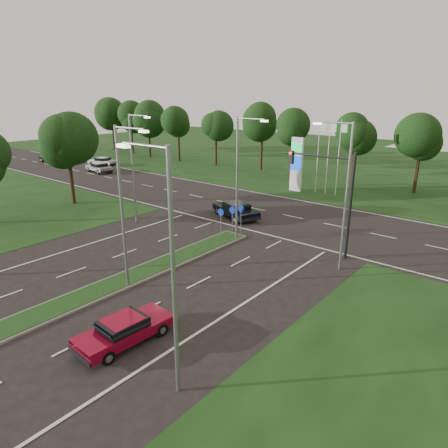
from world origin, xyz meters
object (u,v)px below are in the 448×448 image
Objects in this scene: far_car_a at (99,167)px; far_car_c at (51,158)px; red_sedan at (124,329)px; far_car_d at (48,152)px; navy_sedan at (236,210)px; far_car_b at (102,161)px.

far_car_c is at bearing 96.21° from far_car_a.
red_sedan is 63.01m from far_car_d.
far_car_a is 13.63m from far_car_c.
navy_sedan reaches higher than red_sedan.
far_car_d is at bearing 158.26° from red_sedan.
navy_sedan is at bearing 116.61° from red_sedan.
navy_sedan is 1.15× the size of far_car_d.
navy_sedan is at bearing -96.31° from far_car_c.
red_sedan is at bearing -115.25° from far_car_a.
red_sedan is 0.95× the size of far_car_d.
far_car_c is (-41.81, 5.06, -0.01)m from navy_sedan.
far_car_b is 16.70m from far_car_d.
red_sedan is 48.36m from far_car_b.
far_car_a is 1.03× the size of far_car_b.
red_sedan is 19.57m from navy_sedan.
far_car_c reaches higher than far_car_b.
far_car_d is (-16.70, -0.01, 0.00)m from far_car_b.
far_car_a is (-36.02, 22.78, 0.07)m from red_sedan.
far_car_d is at bearing 75.33° from far_car_b.
far_car_c is (-49.65, 22.99, 0.08)m from red_sedan.
navy_sedan is at bearing -92.71° from far_car_a.
far_car_c is 8.30m from far_car_d.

